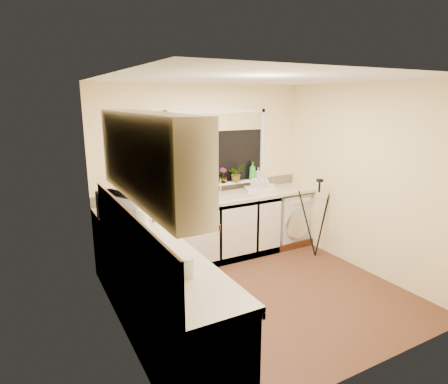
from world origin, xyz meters
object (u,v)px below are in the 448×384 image
glass_jug (187,267)px  soap_bottle_green (252,171)px  tripod (317,218)px  cup_left (185,266)px  washing_machine (285,217)px  cup_back (271,187)px  kettle (142,219)px  dish_rack (261,190)px  steel_jar (160,259)px  plant_b (199,178)px  laptop (166,201)px  plant_c (223,175)px  microwave (127,206)px  soap_bottle_clear (258,173)px  plant_a (184,178)px  plant_d (236,173)px

glass_jug → soap_bottle_green: bearing=47.6°
tripod → cup_left: (-2.61, -1.33, 0.38)m
washing_machine → cup_back: 0.61m
kettle → soap_bottle_green: soap_bottle_green is taller
dish_rack → steel_jar: steel_jar is taller
kettle → plant_b: bearing=40.0°
cup_left → steel_jar: bearing=119.4°
soap_bottle_green → laptop: bearing=-170.2°
tripod → plant_c: (-1.09, 0.84, 0.59)m
microwave → tripod: bearing=-117.8°
soap_bottle_clear → cup_back: size_ratio=1.50×
washing_machine → cup_left: bearing=-147.0°
dish_rack → cup_back: size_ratio=3.95×
dish_rack → glass_jug: glass_jug is taller
dish_rack → cup_back: (0.24, 0.09, 0.01)m
kettle → plant_a: (0.88, 0.94, 0.19)m
soap_bottle_clear → cup_left: 3.06m
laptop → soap_bottle_green: size_ratio=1.26×
plant_d → laptop: bearing=-168.8°
dish_rack → plant_b: bearing=-173.7°
laptop → dish_rack: bearing=5.7°
plant_c → dish_rack: bearing=-26.3°
tripod → glass_jug: tripod is taller
kettle → plant_c: 1.77m
dish_rack → cup_left: (-2.02, -1.92, 0.02)m
microwave → cup_back: size_ratio=5.26×
kettle → dish_rack: (2.00, 0.68, -0.06)m
tripod → cup_back: 0.84m
laptop → microwave: (-0.60, -0.36, 0.10)m
plant_d → plant_a: bearing=178.7°
laptop → plant_d: bearing=16.9°
microwave → washing_machine: bearing=-103.5°
tripod → plant_c: plant_c is taller
tripod → plant_d: size_ratio=4.63×
cup_left → plant_a: bearing=67.3°
cup_back → plant_b: bearing=171.7°
glass_jug → steel_jar: (-0.11, 0.30, -0.02)m
glass_jug → plant_c: size_ratio=0.70×
washing_machine → tripod: size_ratio=0.72×
steel_jar → plant_d: size_ratio=0.46×
steel_jar → cup_left: 0.26m
steel_jar → cup_back: bearing=36.5°
washing_machine → cup_back: cup_back is taller
plant_b → soap_bottle_clear: plant_b is taller
microwave → cup_left: size_ratio=5.42×
microwave → cup_back: 2.36m
glass_jug → soap_bottle_clear: 3.12m
tripod → plant_d: 1.35m
plant_b → dish_rack: bearing=-15.8°
plant_b → plant_d: size_ratio=0.93×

